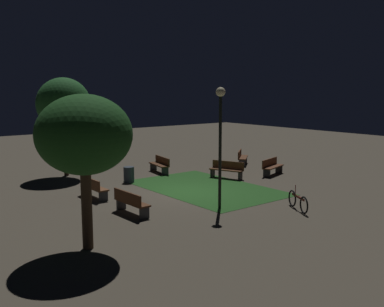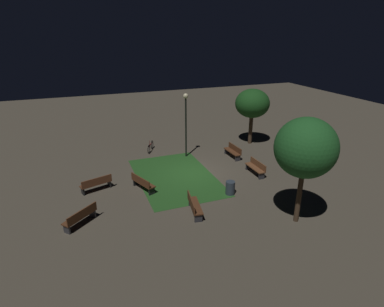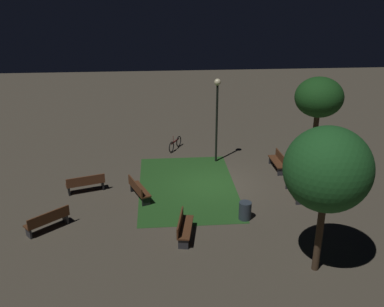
{
  "view_description": "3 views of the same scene",
  "coord_description": "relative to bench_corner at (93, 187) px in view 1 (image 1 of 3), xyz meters",
  "views": [
    {
      "loc": [
        15.37,
        -11.74,
        4.6
      ],
      "look_at": [
        -1.03,
        1.13,
        1.54
      ],
      "focal_mm": 40.96,
      "sensor_mm": 36.0,
      "label": 1
    },
    {
      "loc": [
        -17.64,
        6.75,
        8.74
      ],
      "look_at": [
        0.9,
        -0.31,
        1.01
      ],
      "focal_mm": 29.65,
      "sensor_mm": 36.0,
      "label": 2
    },
    {
      "loc": [
        -19.0,
        2.58,
        9.31
      ],
      "look_at": [
        0.45,
        0.93,
        1.52
      ],
      "focal_mm": 39.95,
      "sensor_mm": 36.0,
      "label": 3
    }
  ],
  "objects": [
    {
      "name": "grass_lawn",
      "position": [
        1.47,
        5.02,
        -0.48
      ],
      "size": [
        7.42,
        4.69,
        0.01
      ],
      "primitive_type": "cube",
      "color": "#23511E",
      "rests_on": "ground"
    },
    {
      "name": "bicycle",
      "position": [
        6.6,
        5.37,
        -0.14
      ],
      "size": [
        1.55,
        0.83,
        0.93
      ],
      "color": "black",
      "rests_on": "ground"
    },
    {
      "name": "bench_near_trees",
      "position": [
        -2.08,
        10.9,
        0.0
      ],
      "size": [
        1.54,
        1.68,
        0.88
      ],
      "color": "#512D19",
      "rests_on": "ground"
    },
    {
      "name": "tree_back_left",
      "position": [
        5.44,
        -2.76,
        2.83
      ],
      "size": [
        2.73,
        2.73,
        4.48
      ],
      "color": "#423021",
      "rests_on": "ground"
    },
    {
      "name": "bench_lawn_edge",
      "position": [
        -3.02,
        5.5,
        0.0
      ],
      "size": [
        1.86,
        0.79,
        0.88
      ],
      "color": "#512D19",
      "rests_on": "ground"
    },
    {
      "name": "bench_front_right",
      "position": [
        0.41,
        7.37,
        0.0
      ],
      "size": [
        1.85,
        1.1,
        0.88
      ],
      "color": "#512D19",
      "rests_on": "ground"
    },
    {
      "name": "bench_corner",
      "position": [
        0.0,
        0.0,
        0.0
      ],
      "size": [
        1.8,
        0.48,
        0.88
      ],
      "color": "brown",
      "rests_on": "ground"
    },
    {
      "name": "lamp_post_path_center",
      "position": [
        4.54,
        3.18,
        2.69
      ],
      "size": [
        0.36,
        0.36,
        4.68
      ],
      "color": "black",
      "rests_on": "ground"
    },
    {
      "name": "trash_bin",
      "position": [
        -1.84,
        2.82,
        -0.09
      ],
      "size": [
        0.53,
        0.53,
        0.78
      ],
      "primitive_type": "cylinder",
      "color": "#2D3842",
      "rests_on": "ground"
    },
    {
      "name": "bench_by_lamp",
      "position": [
        1.26,
        9.89,
        0.0
      ],
      "size": [
        1.0,
        1.86,
        0.88
      ],
      "color": "brown",
      "rests_on": "ground"
    },
    {
      "name": "bench_back_row",
      "position": [
        3.15,
        0.0,
        0.0
      ],
      "size": [
        1.81,
        0.53,
        0.88
      ],
      "color": "#512D19",
      "rests_on": "ground"
    },
    {
      "name": "ground_plane",
      "position": [
        1.57,
        3.81,
        -0.48
      ],
      "size": [
        60.0,
        60.0,
        0.0
      ],
      "primitive_type": "plane",
      "color": "#4C4438"
    },
    {
      "name": "tree_right_canopy",
      "position": [
        -5.43,
        1.04,
        3.32
      ],
      "size": [
        2.82,
        2.82,
        5.22
      ],
      "color": "#423021",
      "rests_on": "ground"
    }
  ]
}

